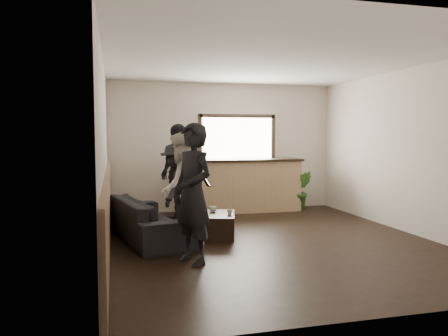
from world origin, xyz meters
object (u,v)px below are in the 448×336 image
object	(u,v)px
person_d	(180,173)
person_a	(193,193)
bar_counter	(240,182)
cup_b	(230,212)
potted_plant	(301,191)
person_b	(182,189)
person_c	(177,187)
coffee_table	(220,225)
cup_a	(213,209)
sofa	(149,219)

from	to	relation	value
person_d	person_a	bearing A→B (deg)	36.78
bar_counter	cup_b	size ratio (longest dim) A/B	29.05
person_d	bar_counter	bearing A→B (deg)	161.51
cup_b	person_a	xyz separation A→B (m)	(-0.82, -1.23, 0.49)
person_d	cup_b	bearing A→B (deg)	63.46
potted_plant	person_b	world-z (taller)	person_b
person_c	person_a	bearing A→B (deg)	20.88
bar_counter	person_d	xyz separation A→B (m)	(-1.45, -0.83, 0.30)
person_d	coffee_table	bearing A→B (deg)	60.50
bar_counter	person_a	distance (m)	3.93
person_b	person_d	world-z (taller)	person_d
person_a	person_d	xyz separation A→B (m)	(0.23, 2.71, 0.03)
potted_plant	person_a	bearing A→B (deg)	-131.96
cup_b	person_a	size ratio (longest dim) A/B	0.05
cup_a	person_c	world-z (taller)	person_c
sofa	potted_plant	world-z (taller)	potted_plant
bar_counter	person_b	xyz separation A→B (m)	(-1.68, -2.60, 0.22)
coffee_table	cup_b	distance (m)	0.30
potted_plant	person_b	bearing A→B (deg)	-141.40
potted_plant	person_c	bearing A→B (deg)	-155.03
bar_counter	coffee_table	size ratio (longest dim) A/B	3.18
sofa	person_a	xyz separation A→B (m)	(0.45, -1.45, 0.59)
person_a	person_d	size ratio (longest dim) A/B	0.97
coffee_table	person_b	bearing A→B (deg)	-149.44
cup_b	coffee_table	bearing A→B (deg)	135.63
cup_a	person_b	distance (m)	0.97
coffee_table	person_d	xyz separation A→B (m)	(-0.46, 1.35, 0.75)
person_b	sofa	bearing A→B (deg)	-126.78
potted_plant	coffee_table	bearing A→B (deg)	-139.31
bar_counter	coffee_table	distance (m)	2.44
coffee_table	person_d	world-z (taller)	person_d
bar_counter	cup_a	size ratio (longest dim) A/B	22.47
potted_plant	person_a	world-z (taller)	person_a
person_c	person_d	xyz separation A→B (m)	(0.16, 0.72, 0.18)
coffee_table	person_d	bearing A→B (deg)	108.88
coffee_table	person_b	distance (m)	1.05
sofa	cup_a	distance (m)	1.08
cup_a	person_a	size ratio (longest dim) A/B	0.07
person_b	person_d	size ratio (longest dim) A/B	0.91
bar_counter	person_d	distance (m)	1.70
coffee_table	person_d	distance (m)	1.62
sofa	coffee_table	xyz separation A→B (m)	(1.14, -0.09, -0.14)
cup_b	person_c	size ratio (longest dim) A/B	0.06
coffee_table	potted_plant	bearing A→B (deg)	40.69
sofa	person_b	distance (m)	0.86
cup_b	person_a	world-z (taller)	person_a
bar_counter	potted_plant	xyz separation A→B (m)	(1.36, -0.17, -0.21)
cup_a	person_b	xyz separation A→B (m)	(-0.62, -0.61, 0.43)
potted_plant	person_b	distance (m)	3.91
bar_counter	coffee_table	bearing A→B (deg)	-114.29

